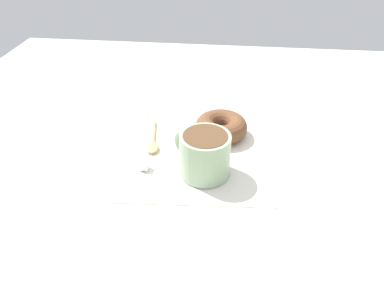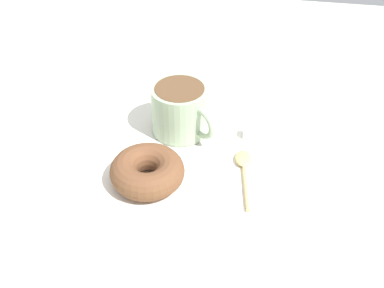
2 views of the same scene
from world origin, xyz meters
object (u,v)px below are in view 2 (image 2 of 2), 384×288
at_px(donut, 147,171).
at_px(sugar_cube, 249,132).
at_px(coffee_cup, 181,109).
at_px(spoon, 244,166).

bearing_deg(donut, sugar_cube, -45.70).
xyz_separation_m(coffee_cup, donut, (-0.12, 0.02, -0.02)).
bearing_deg(spoon, coffee_cup, 55.36).
bearing_deg(donut, spoon, -68.31).
height_order(coffee_cup, sugar_cube, coffee_cup).
distance_m(coffee_cup, spoon, 0.13).
distance_m(coffee_cup, sugar_cube, 0.11).
bearing_deg(coffee_cup, donut, 169.07).
distance_m(donut, spoon, 0.14).
xyz_separation_m(spoon, sugar_cube, (0.08, -0.00, 0.00)).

